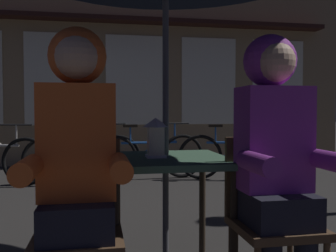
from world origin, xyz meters
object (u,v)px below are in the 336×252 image
at_px(person_left_hooded, 77,147).
at_px(bicycle_fifth, 234,156).
at_px(chair_left, 79,222).
at_px(bicycle_fourth, 149,156).
at_px(lantern, 156,137).
at_px(cafe_table, 166,174).
at_px(person_right_hooded, 276,144).
at_px(bicycle_third, 83,157).
at_px(chair_right, 270,212).

xyz_separation_m(person_left_hooded, bicycle_fifth, (2.07, 3.56, -0.50)).
relative_size(chair_left, person_left_hooded, 0.62).
bearing_deg(bicycle_fourth, lantern, -96.87).
height_order(cafe_table, person_left_hooded, person_left_hooded).
distance_m(chair_left, person_left_hooded, 0.36).
height_order(bicycle_fourth, bicycle_fifth, same).
distance_m(chair_left, bicycle_fourth, 3.82).
bearing_deg(lantern, person_right_hooded, -37.47).
height_order(chair_left, person_left_hooded, person_left_hooded).
xyz_separation_m(person_left_hooded, bicycle_fourth, (0.83, 3.78, -0.50)).
bearing_deg(person_right_hooded, bicycle_fourth, 92.03).
height_order(lantern, bicycle_fourth, lantern).
relative_size(bicycle_third, bicycle_fifth, 1.01).
height_order(cafe_table, bicycle_fifth, bicycle_fifth).
bearing_deg(chair_right, cafe_table, 142.45).
xyz_separation_m(bicycle_third, bicycle_fourth, (0.95, 0.02, 0.00)).
distance_m(chair_right, person_right_hooded, 0.36).
relative_size(chair_right, person_right_hooded, 0.62).
height_order(person_left_hooded, person_right_hooded, same).
bearing_deg(chair_right, lantern, 146.52).
distance_m(chair_right, bicycle_third, 3.87).
height_order(chair_right, person_left_hooded, person_left_hooded).
relative_size(person_right_hooded, bicycle_fifth, 0.84).
bearing_deg(chair_right, bicycle_fourth, 92.06).
relative_size(cafe_table, chair_right, 0.85).
bearing_deg(cafe_table, chair_right, -37.55).
relative_size(chair_left, bicycle_fifth, 0.52).
bearing_deg(bicycle_fifth, person_left_hooded, -120.13).
bearing_deg(person_left_hooded, chair_left, 90.00).
distance_m(lantern, bicycle_fourth, 3.43).
xyz_separation_m(cafe_table, chair_right, (0.48, -0.37, -0.15)).
height_order(lantern, bicycle_third, lantern).
height_order(cafe_table, person_right_hooded, person_right_hooded).
xyz_separation_m(chair_right, person_left_hooded, (-0.96, -0.06, 0.36)).
height_order(cafe_table, chair_left, chair_left).
bearing_deg(cafe_table, bicycle_fifth, 63.16).
relative_size(person_left_hooded, bicycle_third, 0.84).
bearing_deg(chair_right, chair_left, 180.00).
height_order(chair_right, bicycle_third, chair_right).
height_order(cafe_table, lantern, lantern).
bearing_deg(chair_right, bicycle_fifth, 72.48).
xyz_separation_m(chair_left, chair_right, (0.96, 0.00, 0.00)).
height_order(person_left_hooded, bicycle_fifth, person_left_hooded).
height_order(lantern, person_right_hooded, person_right_hooded).
height_order(lantern, chair_right, lantern).
relative_size(cafe_table, person_right_hooded, 0.53).
bearing_deg(bicycle_fifth, lantern, -117.64).
xyz_separation_m(lantern, chair_right, (0.54, -0.36, -0.37)).
distance_m(lantern, person_right_hooded, 0.68).
distance_m(lantern, bicycle_third, 3.43).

